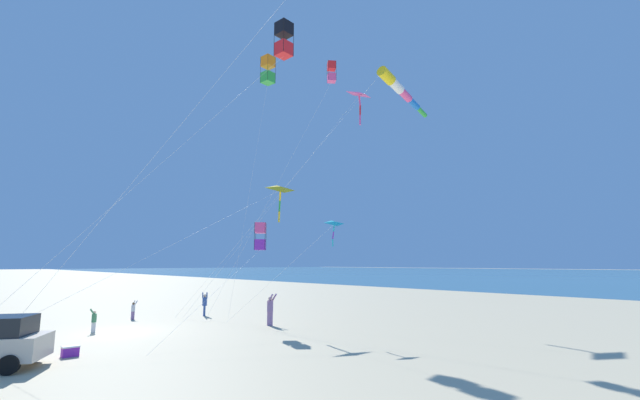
{
  "coord_description": "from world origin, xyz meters",
  "views": [
    {
      "loc": [
        -7.64,
        -24.78,
        3.75
      ],
      "look_at": [
        9.09,
        -6.44,
        7.57
      ],
      "focal_mm": 23.15,
      "sensor_mm": 36.0,
      "label": 1
    }
  ],
  "objects_px": {
    "person_adult_flyer": "(270,308)",
    "kite_windsock_blue_topmost": "(398,88)",
    "kite_delta_orange_high_right": "(359,95)",
    "kite_box_purple_drifting": "(331,72)",
    "kite_box_long_streamer_left": "(260,236)",
    "kite_box_red_high_left": "(268,70)",
    "person_child_grey_jacket": "(205,303)",
    "kite_delta_black_fish_shape": "(280,189)",
    "person_child_green_jacket": "(133,309)",
    "kite_delta_yellow_midlevel": "(334,224)",
    "kite_box_small_distant": "(284,40)",
    "person_bystander_far": "(94,319)",
    "cooler_box": "(70,351)"
  },
  "relations": [
    {
      "from": "person_bystander_far",
      "to": "kite_box_small_distant",
      "type": "bearing_deg",
      "value": -65.86
    },
    {
      "from": "kite_box_long_streamer_left",
      "to": "kite_windsock_blue_topmost",
      "type": "bearing_deg",
      "value": -26.39
    },
    {
      "from": "cooler_box",
      "to": "person_child_grey_jacket",
      "type": "height_order",
      "value": "person_child_grey_jacket"
    },
    {
      "from": "person_bystander_far",
      "to": "kite_box_small_distant",
      "type": "relative_size",
      "value": 0.08
    },
    {
      "from": "person_adult_flyer",
      "to": "person_child_grey_jacket",
      "type": "relative_size",
      "value": 1.13
    },
    {
      "from": "kite_delta_orange_high_right",
      "to": "kite_delta_yellow_midlevel",
      "type": "distance_m",
      "value": 17.01
    },
    {
      "from": "kite_delta_orange_high_right",
      "to": "kite_box_purple_drifting",
      "type": "distance_m",
      "value": 5.49
    },
    {
      "from": "person_child_green_jacket",
      "to": "kite_box_purple_drifting",
      "type": "xyz_separation_m",
      "value": [
        10.22,
        -8.85,
        17.22
      ]
    },
    {
      "from": "kite_box_red_high_left",
      "to": "kite_box_purple_drifting",
      "type": "relative_size",
      "value": 1.04
    },
    {
      "from": "kite_delta_orange_high_right",
      "to": "cooler_box",
      "type": "bearing_deg",
      "value": -172.03
    },
    {
      "from": "kite_box_long_streamer_left",
      "to": "kite_box_small_distant",
      "type": "bearing_deg",
      "value": -115.54
    },
    {
      "from": "kite_delta_orange_high_right",
      "to": "kite_box_purple_drifting",
      "type": "relative_size",
      "value": 1.0
    },
    {
      "from": "kite_box_long_streamer_left",
      "to": "kite_delta_yellow_midlevel",
      "type": "distance_m",
      "value": 4.93
    },
    {
      "from": "kite_delta_yellow_midlevel",
      "to": "kite_box_purple_drifting",
      "type": "distance_m",
      "value": 13.7
    },
    {
      "from": "cooler_box",
      "to": "kite_box_long_streamer_left",
      "type": "bearing_deg",
      "value": 5.27
    },
    {
      "from": "kite_box_small_distant",
      "to": "kite_box_purple_drifting",
      "type": "distance_m",
      "value": 11.07
    },
    {
      "from": "kite_box_small_distant",
      "to": "kite_delta_yellow_midlevel",
      "type": "distance_m",
      "value": 9.81
    },
    {
      "from": "person_adult_flyer",
      "to": "person_child_green_jacket",
      "type": "xyz_separation_m",
      "value": [
        -5.24,
        8.5,
        -0.36
      ]
    },
    {
      "from": "kite_box_small_distant",
      "to": "kite_delta_yellow_midlevel",
      "type": "height_order",
      "value": "kite_box_small_distant"
    },
    {
      "from": "person_child_grey_jacket",
      "to": "person_bystander_far",
      "type": "bearing_deg",
      "value": -162.36
    },
    {
      "from": "person_bystander_far",
      "to": "person_adult_flyer",
      "type": "bearing_deg",
      "value": -27.51
    },
    {
      "from": "kite_windsock_blue_topmost",
      "to": "person_bystander_far",
      "type": "bearing_deg",
      "value": 149.89
    },
    {
      "from": "person_adult_flyer",
      "to": "kite_windsock_blue_topmost",
      "type": "bearing_deg",
      "value": -33.02
    },
    {
      "from": "person_child_green_jacket",
      "to": "kite_delta_yellow_midlevel",
      "type": "bearing_deg",
      "value": -67.26
    },
    {
      "from": "cooler_box",
      "to": "kite_windsock_blue_topmost",
      "type": "xyz_separation_m",
      "value": [
        18.21,
        -3.3,
        15.67
      ]
    },
    {
      "from": "kite_windsock_blue_topmost",
      "to": "kite_delta_yellow_midlevel",
      "type": "xyz_separation_m",
      "value": [
        -6.8,
        -0.41,
        -10.0
      ]
    },
    {
      "from": "person_adult_flyer",
      "to": "kite_delta_black_fish_shape",
      "type": "xyz_separation_m",
      "value": [
        0.0,
        -0.84,
        7.27
      ]
    },
    {
      "from": "kite_windsock_blue_topmost",
      "to": "kite_box_long_streamer_left",
      "type": "xyz_separation_m",
      "value": [
        -8.47,
        4.2,
        -10.53
      ]
    },
    {
      "from": "person_bystander_far",
      "to": "kite_delta_black_fish_shape",
      "type": "bearing_deg",
      "value": -31.68
    },
    {
      "from": "person_bystander_far",
      "to": "kite_delta_black_fish_shape",
      "type": "height_order",
      "value": "kite_delta_black_fish_shape"
    },
    {
      "from": "kite_box_red_high_left",
      "to": "kite_delta_yellow_midlevel",
      "type": "height_order",
      "value": "kite_box_red_high_left"
    },
    {
      "from": "kite_box_red_high_left",
      "to": "person_child_grey_jacket",
      "type": "bearing_deg",
      "value": 127.48
    },
    {
      "from": "kite_box_small_distant",
      "to": "kite_delta_black_fish_shape",
      "type": "relative_size",
      "value": 0.95
    },
    {
      "from": "kite_box_long_streamer_left",
      "to": "kite_box_purple_drifting",
      "type": "xyz_separation_m",
      "value": [
        6.17,
        0.18,
        12.55
      ]
    },
    {
      "from": "person_adult_flyer",
      "to": "kite_delta_yellow_midlevel",
      "type": "height_order",
      "value": "kite_delta_yellow_midlevel"
    },
    {
      "from": "person_child_grey_jacket",
      "to": "kite_delta_yellow_midlevel",
      "type": "xyz_separation_m",
      "value": [
        1.26,
        -12.13,
        4.96
      ]
    },
    {
      "from": "kite_box_small_distant",
      "to": "kite_box_purple_drifting",
      "type": "relative_size",
      "value": 0.83
    },
    {
      "from": "kite_windsock_blue_topmost",
      "to": "kite_box_small_distant",
      "type": "height_order",
      "value": "kite_windsock_blue_topmost"
    },
    {
      "from": "person_adult_flyer",
      "to": "person_child_grey_jacket",
      "type": "distance_m",
      "value": 7.05
    },
    {
      "from": "person_adult_flyer",
      "to": "person_child_grey_jacket",
      "type": "height_order",
      "value": "person_adult_flyer"
    },
    {
      "from": "person_adult_flyer",
      "to": "kite_box_small_distant",
      "type": "bearing_deg",
      "value": -122.35
    },
    {
      "from": "kite_delta_black_fish_shape",
      "to": "kite_box_long_streamer_left",
      "type": "distance_m",
      "value": 3.22
    },
    {
      "from": "cooler_box",
      "to": "person_bystander_far",
      "type": "height_order",
      "value": "person_bystander_far"
    },
    {
      "from": "person_child_grey_jacket",
      "to": "kite_delta_orange_high_right",
      "type": "bearing_deg",
      "value": -26.64
    },
    {
      "from": "person_child_green_jacket",
      "to": "kite_box_long_streamer_left",
      "type": "height_order",
      "value": "kite_box_long_streamer_left"
    },
    {
      "from": "person_child_grey_jacket",
      "to": "kite_delta_yellow_midlevel",
      "type": "relative_size",
      "value": 0.2
    },
    {
      "from": "kite_delta_orange_high_right",
      "to": "kite_delta_black_fish_shape",
      "type": "bearing_deg",
      "value": -166.86
    },
    {
      "from": "kite_box_red_high_left",
      "to": "kite_box_small_distant",
      "type": "bearing_deg",
      "value": -120.96
    },
    {
      "from": "cooler_box",
      "to": "kite_box_small_distant",
      "type": "distance_m",
      "value": 16.72
    },
    {
      "from": "kite_box_red_high_left",
      "to": "kite_delta_orange_high_right",
      "type": "distance_m",
      "value": 8.47
    }
  ]
}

